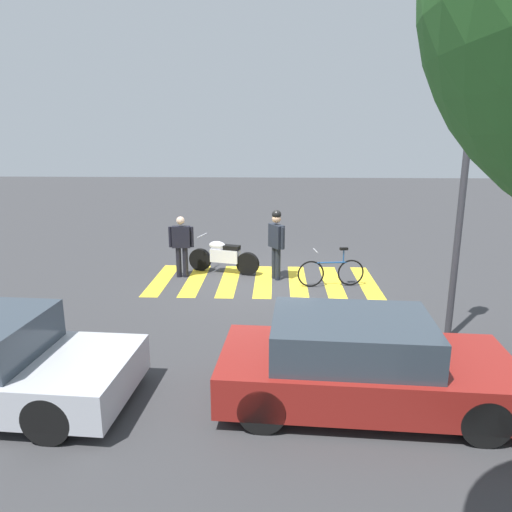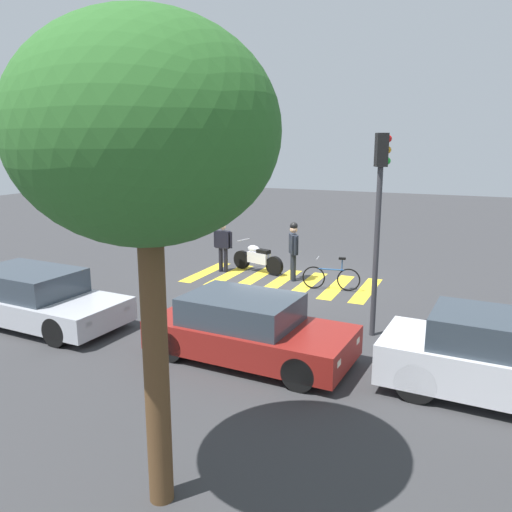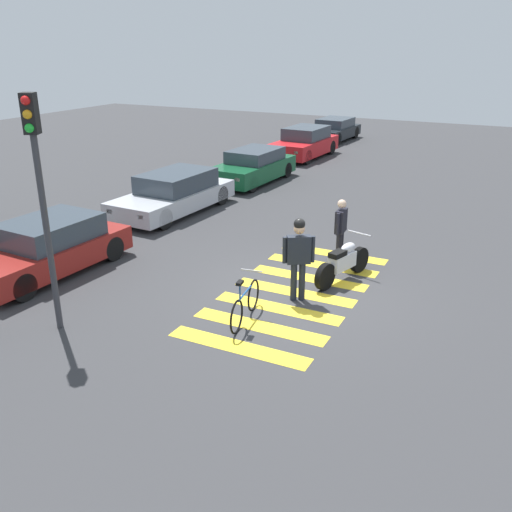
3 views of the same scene
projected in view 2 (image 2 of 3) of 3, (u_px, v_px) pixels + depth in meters
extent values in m
plane|color=#38383A|center=(281.00, 281.00, 16.35)|extent=(60.00, 60.00, 0.00)
cylinder|color=black|center=(242.00, 260.00, 17.83)|extent=(0.64, 0.31, 0.63)
cylinder|color=black|center=(274.00, 266.00, 16.95)|extent=(0.64, 0.31, 0.63)
cube|color=silver|center=(259.00, 258.00, 17.32)|extent=(0.85, 0.49, 0.36)
ellipsoid|color=silver|center=(254.00, 249.00, 17.40)|extent=(0.53, 0.36, 0.24)
cube|color=black|center=(264.00, 251.00, 17.14)|extent=(0.49, 0.35, 0.12)
cylinder|color=#A5A5AD|center=(243.00, 240.00, 17.63)|extent=(0.20, 0.61, 0.04)
torus|color=black|center=(314.00, 277.00, 15.41)|extent=(0.68, 0.14, 0.68)
torus|color=black|center=(349.00, 280.00, 15.15)|extent=(0.68, 0.14, 0.68)
cylinder|color=#1E4C8C|center=(331.00, 269.00, 15.22)|extent=(0.80, 0.16, 0.04)
cylinder|color=#1E4C8C|center=(342.00, 265.00, 15.10)|extent=(0.04, 0.04, 0.34)
cube|color=black|center=(342.00, 259.00, 15.06)|extent=(0.21, 0.13, 0.06)
cylinder|color=#99999E|center=(318.00, 258.00, 15.26)|extent=(0.09, 0.46, 0.03)
cylinder|color=black|center=(221.00, 260.00, 17.43)|extent=(0.14, 0.14, 0.81)
cylinder|color=black|center=(226.00, 260.00, 17.36)|extent=(0.14, 0.14, 0.81)
cube|color=black|center=(223.00, 239.00, 17.24)|extent=(0.49, 0.23, 0.58)
sphere|color=beige|center=(223.00, 226.00, 17.15)|extent=(0.22, 0.22, 0.22)
cylinder|color=black|center=(215.00, 239.00, 17.34)|extent=(0.09, 0.09, 0.55)
cylinder|color=black|center=(231.00, 240.00, 17.14)|extent=(0.09, 0.09, 0.55)
cylinder|color=#1E232D|center=(294.00, 268.00, 16.22)|extent=(0.14, 0.14, 0.86)
cylinder|color=#1E232D|center=(293.00, 266.00, 16.39)|extent=(0.14, 0.14, 0.86)
cube|color=#1E232D|center=(294.00, 244.00, 16.15)|extent=(0.43, 0.53, 0.61)
sphere|color=tan|center=(294.00, 229.00, 16.05)|extent=(0.23, 0.23, 0.23)
cylinder|color=#1E232D|center=(296.00, 246.00, 15.85)|extent=(0.09, 0.09, 0.58)
cylinder|color=#1E232D|center=(292.00, 242.00, 16.44)|extent=(0.09, 0.09, 0.58)
sphere|color=black|center=(294.00, 226.00, 16.02)|extent=(0.25, 0.25, 0.25)
cube|color=yellow|center=(366.00, 290.00, 15.29)|extent=(0.45, 2.83, 0.01)
cube|color=yellow|center=(337.00, 287.00, 15.64)|extent=(0.45, 2.83, 0.01)
cube|color=yellow|center=(308.00, 284.00, 16.00)|extent=(0.45, 2.83, 0.01)
cube|color=yellow|center=(281.00, 281.00, 16.35)|extent=(0.45, 2.83, 0.01)
cube|color=yellow|center=(255.00, 278.00, 16.70)|extent=(0.45, 2.83, 0.01)
cube|color=yellow|center=(230.00, 275.00, 17.06)|extent=(0.45, 2.83, 0.01)
cube|color=yellow|center=(206.00, 272.00, 17.41)|extent=(0.45, 2.83, 0.01)
cylinder|color=black|center=(430.00, 351.00, 10.01)|extent=(0.72, 0.26, 0.71)
cylinder|color=black|center=(416.00, 382.00, 8.71)|extent=(0.72, 0.26, 0.71)
cube|color=#333D47|center=(510.00, 333.00, 8.59)|extent=(2.54, 1.64, 0.56)
cylinder|color=black|center=(329.00, 343.00, 10.51)|extent=(0.65, 0.26, 0.64)
cylinder|color=black|center=(299.00, 373.00, 9.12)|extent=(0.65, 0.26, 0.64)
cylinder|color=black|center=(213.00, 321.00, 11.74)|extent=(0.65, 0.26, 0.64)
cylinder|color=black|center=(171.00, 346.00, 10.35)|extent=(0.65, 0.26, 0.64)
cube|color=maroon|center=(251.00, 337.00, 10.40)|extent=(4.18, 2.06, 0.59)
cube|color=#333D47|center=(241.00, 309.00, 10.36)|extent=(2.29, 1.73, 0.54)
cube|color=#F2EDCC|center=(356.00, 340.00, 10.00)|extent=(0.09, 0.20, 0.12)
cube|color=#F2EDCC|center=(337.00, 363.00, 8.98)|extent=(0.09, 0.20, 0.12)
cylinder|color=black|center=(110.00, 310.00, 12.52)|extent=(0.66, 0.26, 0.65)
cylinder|color=black|center=(56.00, 332.00, 11.08)|extent=(0.66, 0.26, 0.65)
cylinder|color=black|center=(21.00, 293.00, 13.91)|extent=(0.66, 0.26, 0.65)
cube|color=#B7BAC1|center=(36.00, 305.00, 12.47)|extent=(4.72, 2.13, 0.55)
cube|color=#333D47|center=(27.00, 281.00, 12.45)|extent=(2.59, 1.79, 0.58)
cube|color=#F2EDCC|center=(126.00, 308.00, 11.96)|extent=(0.09, 0.20, 0.12)
cube|color=#F2EDCC|center=(88.00, 324.00, 10.92)|extent=(0.09, 0.20, 0.12)
cylinder|color=#38383D|center=(376.00, 254.00, 11.38)|extent=(0.12, 0.12, 3.78)
cube|color=black|center=(381.00, 150.00, 10.89)|extent=(0.32, 0.32, 0.70)
sphere|color=red|center=(388.00, 139.00, 10.84)|extent=(0.16, 0.16, 0.16)
sphere|color=orange|center=(388.00, 150.00, 10.89)|extent=(0.16, 0.16, 0.16)
sphere|color=green|center=(387.00, 161.00, 10.94)|extent=(0.16, 0.16, 0.16)
cylinder|color=brown|center=(156.00, 373.00, 6.04)|extent=(0.30, 0.30, 3.35)
ellipsoid|color=#2D6628|center=(145.00, 131.00, 5.44)|extent=(2.88, 2.88, 2.45)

